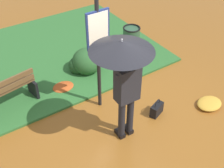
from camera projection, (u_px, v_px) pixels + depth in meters
name	position (u px, v px, depth m)	size (l,w,h in m)	color
ground_plane	(122.00, 128.00, 5.45)	(18.00, 18.00, 0.00)	brown
grass_verge	(57.00, 52.00, 7.46)	(4.80, 4.00, 0.05)	#2D662D
person_with_umbrella	(124.00, 66.00, 4.32)	(0.96, 0.96, 2.04)	black
info_sign_post	(98.00, 43.00, 5.06)	(0.44, 0.07, 2.30)	black
handbag	(157.00, 109.00, 5.66)	(0.33, 0.23, 0.37)	black
park_bench	(1.00, 94.00, 5.60)	(1.40, 0.60, 0.75)	black
trash_bin	(131.00, 43.00, 7.06)	(0.42, 0.42, 0.83)	#2D5138
shrub_cluster	(85.00, 62.00, 6.66)	(0.74, 0.67, 0.60)	#285628
leaf_pile_near_person	(209.00, 103.00, 5.89)	(0.54, 0.43, 0.12)	gold
leaf_pile_by_bench	(63.00, 87.00, 6.32)	(0.47, 0.37, 0.10)	#B74C1E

